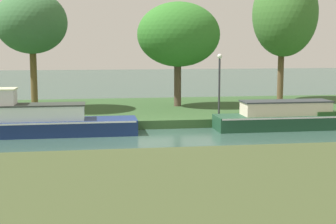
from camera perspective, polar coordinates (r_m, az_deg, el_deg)
ground_plane at (r=20.74m, az=-0.22°, el=-2.92°), size 120.00×120.00×0.00m
riverbank_far at (r=27.56m, az=-2.37°, el=0.14°), size 72.00×10.00×0.40m
riverbank_near at (r=12.11m, az=6.21°, el=-9.73°), size 72.00×10.00×0.40m
navy_barge at (r=21.69m, az=-14.01°, el=-1.00°), size 7.14×1.69×2.05m
forest_narrowboat at (r=23.21m, az=12.81°, el=-0.53°), size 5.54×1.64×1.32m
willow_tree_left at (r=26.81m, az=-15.55°, el=9.94°), size 3.69×4.43×6.25m
willow_tree_centre at (r=27.58m, az=1.25°, el=8.95°), size 4.63×3.78×5.83m
willow_tree_right at (r=31.28m, az=13.37°, el=10.99°), size 3.82×4.70×7.94m
lamp_post at (r=24.66m, az=5.98°, el=4.11°), size 0.24×0.24×3.03m
mooring_post_near at (r=22.71m, az=-9.92°, el=-0.21°), size 0.19×0.19×0.68m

